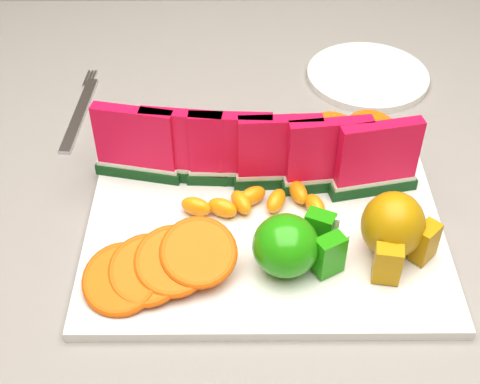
# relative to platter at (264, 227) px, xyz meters

# --- Properties ---
(table) EXTENTS (1.40, 0.90, 0.75)m
(table) POSITION_rel_platter_xyz_m (-0.06, 0.06, -0.11)
(table) COLOR #4D3920
(table) RESTS_ON ground
(tablecloth) EXTENTS (1.53, 1.03, 0.20)m
(tablecloth) POSITION_rel_platter_xyz_m (-0.06, 0.06, -0.05)
(tablecloth) COLOR slate
(tablecloth) RESTS_ON table
(platter) EXTENTS (0.40, 0.30, 0.01)m
(platter) POSITION_rel_platter_xyz_m (0.00, 0.00, 0.00)
(platter) COLOR silver
(platter) RESTS_ON tablecloth
(apple_cluster) EXTENTS (0.10, 0.08, 0.06)m
(apple_cluster) POSITION_rel_platter_xyz_m (0.03, -0.06, 0.04)
(apple_cluster) COLOR #43891F
(apple_cluster) RESTS_ON platter
(pear_cluster) EXTENTS (0.09, 0.09, 0.08)m
(pear_cluster) POSITION_rel_platter_xyz_m (0.13, -0.05, 0.04)
(pear_cluster) COLOR #9B610F
(pear_cluster) RESTS_ON platter
(side_plate) EXTENTS (0.23, 0.23, 0.01)m
(side_plate) POSITION_rel_platter_xyz_m (0.16, 0.32, -0.00)
(side_plate) COLOR silver
(side_plate) RESTS_ON tablecloth
(fork) EXTENTS (0.03, 0.20, 0.00)m
(fork) POSITION_rel_platter_xyz_m (-0.25, 0.23, -0.00)
(fork) COLOR silver
(fork) RESTS_ON tablecloth
(watermelon_row) EXTENTS (0.39, 0.07, 0.10)m
(watermelon_row) POSITION_rel_platter_xyz_m (-0.01, 0.07, 0.05)
(watermelon_row) COLOR #113B18
(watermelon_row) RESTS_ON platter
(orange_fan_front) EXTENTS (0.17, 0.12, 0.05)m
(orange_fan_front) POSITION_rel_platter_xyz_m (-0.11, -0.08, 0.03)
(orange_fan_front) COLOR #F15200
(orange_fan_front) RESTS_ON platter
(orange_fan_back) EXTENTS (0.33, 0.10, 0.04)m
(orange_fan_back) POSITION_rel_platter_xyz_m (0.02, 0.13, 0.03)
(orange_fan_back) COLOR #F15200
(orange_fan_back) RESTS_ON platter
(tangerine_segments) EXTENTS (0.17, 0.06, 0.02)m
(tangerine_segments) POSITION_rel_platter_xyz_m (-0.01, 0.02, 0.02)
(tangerine_segments) COLOR #E05801
(tangerine_segments) RESTS_ON platter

